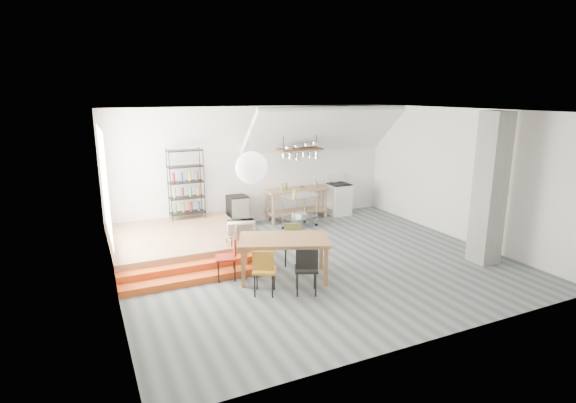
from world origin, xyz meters
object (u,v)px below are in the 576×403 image
dining_table (284,243)px  rolling_cart (300,206)px  stove (339,199)px  mini_fridge (238,211)px

dining_table → rolling_cart: 3.40m
dining_table → rolling_cart: (1.78, 2.89, -0.14)m
stove → dining_table: 5.03m
rolling_cart → mini_fridge: rolling_cart is taller
stove → dining_table: stove is taller
dining_table → mini_fridge: mini_fridge is taller
stove → mini_fridge: size_ratio=1.37×
dining_table → stove: bearing=69.1°
stove → rolling_cart: bearing=-155.7°
stove → mini_fridge: (-3.15, 0.04, -0.05)m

